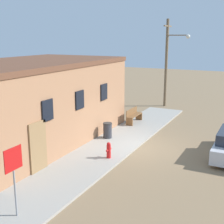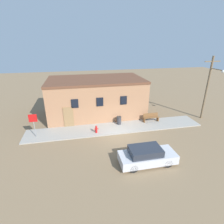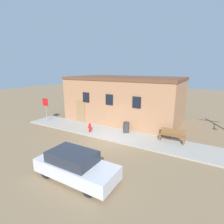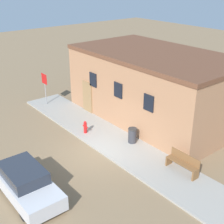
% 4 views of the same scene
% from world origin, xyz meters
% --- Properties ---
extents(ground_plane, '(80.00, 80.00, 0.00)m').
position_xyz_m(ground_plane, '(0.00, 0.00, 0.00)').
color(ground_plane, '#846B4C').
extents(sidewalk, '(17.73, 2.60, 0.10)m').
position_xyz_m(sidewalk, '(0.00, 1.30, 0.05)').
color(sidewalk, '#9E998E').
rests_on(sidewalk, ground).
extents(brick_building, '(10.84, 6.14, 4.32)m').
position_xyz_m(brick_building, '(-1.43, 5.61, 2.16)').
color(brick_building, '#A87551').
rests_on(brick_building, ground).
extents(fire_hydrant, '(0.42, 0.20, 0.75)m').
position_xyz_m(fire_hydrant, '(-2.11, 0.62, 0.48)').
color(fire_hydrant, red).
rests_on(fire_hydrant, sidewalk).
extents(stop_sign, '(0.72, 0.06, 2.24)m').
position_xyz_m(stop_sign, '(-7.63, 0.98, 1.68)').
color(stop_sign, gray).
rests_on(stop_sign, sidewalk).
extents(bench, '(1.68, 0.44, 0.91)m').
position_xyz_m(bench, '(4.06, 2.00, 0.56)').
color(bench, brown).
rests_on(bench, sidewalk).
extents(trash_bin, '(0.50, 0.50, 0.85)m').
position_xyz_m(trash_bin, '(0.47, 2.03, 0.53)').
color(trash_bin, '#333338').
rests_on(trash_bin, sidewalk).
extents(utility_pole, '(1.80, 1.89, 6.90)m').
position_xyz_m(utility_pole, '(10.25, 1.69, 3.80)').
color(utility_pole, brown).
rests_on(utility_pole, ground).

